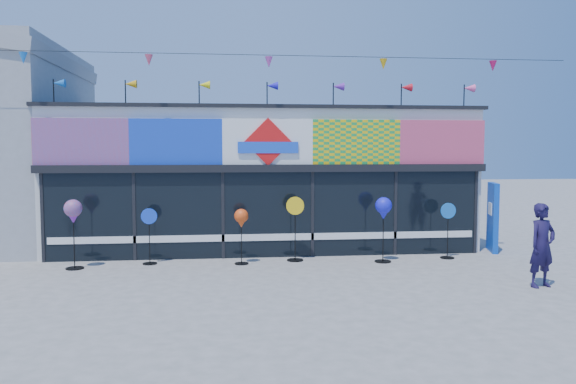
{
  "coord_description": "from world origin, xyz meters",
  "views": [
    {
      "loc": [
        -1.11,
        -11.48,
        2.91
      ],
      "look_at": [
        0.38,
        2.0,
        1.87
      ],
      "focal_mm": 35.0,
      "sensor_mm": 36.0,
      "label": 1
    }
  ],
  "objects": [
    {
      "name": "ground",
      "position": [
        0.0,
        0.0,
        0.0
      ],
      "size": [
        80.0,
        80.0,
        0.0
      ],
      "primitive_type": "plane",
      "color": "slate",
      "rests_on": "ground"
    },
    {
      "name": "kite_shop",
      "position": [
        0.0,
        5.94,
        2.05
      ],
      "size": [
        16.0,
        5.7,
        5.31
      ],
      "color": "white",
      "rests_on": "ground"
    },
    {
      "name": "blue_sign",
      "position": [
        6.42,
        3.61,
        0.98
      ],
      "size": [
        0.4,
        0.98,
        1.96
      ],
      "rotation": [
        0.0,
        0.0,
        -0.27
      ],
      "color": "#0C44BB",
      "rests_on": "ground"
    },
    {
      "name": "spinner_0",
      "position": [
        -4.79,
        2.46,
        1.36
      ],
      "size": [
        0.43,
        0.43,
        1.7
      ],
      "color": "black",
      "rests_on": "ground"
    },
    {
      "name": "spinner_1",
      "position": [
        -3.05,
        2.85,
        0.75
      ],
      "size": [
        0.4,
        0.36,
        1.42
      ],
      "color": "black",
      "rests_on": "ground"
    },
    {
      "name": "spinner_2",
      "position": [
        -0.74,
        2.59,
        1.13
      ],
      "size": [
        0.36,
        0.36,
        1.41
      ],
      "color": "black",
      "rests_on": "ground"
    },
    {
      "name": "spinner_3",
      "position": [
        0.67,
        2.87,
        0.89
      ],
      "size": [
        0.46,
        0.43,
        1.68
      ],
      "color": "black",
      "rests_on": "ground"
    },
    {
      "name": "spinner_4",
      "position": [
        2.9,
        2.45,
        1.34
      ],
      "size": [
        0.43,
        0.43,
        1.68
      ],
      "color": "black",
      "rests_on": "ground"
    },
    {
      "name": "spinner_5",
      "position": [
        4.75,
        2.75,
        0.78
      ],
      "size": [
        0.42,
        0.38,
        1.48
      ],
      "color": "black",
      "rests_on": "ground"
    },
    {
      "name": "adult_man",
      "position": [
        5.49,
        -0.47,
        0.89
      ],
      "size": [
        0.74,
        0.6,
        1.78
      ],
      "primitive_type": "imported",
      "rotation": [
        0.0,
        0.0,
        0.3
      ],
      "color": "#181137",
      "rests_on": "ground"
    }
  ]
}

